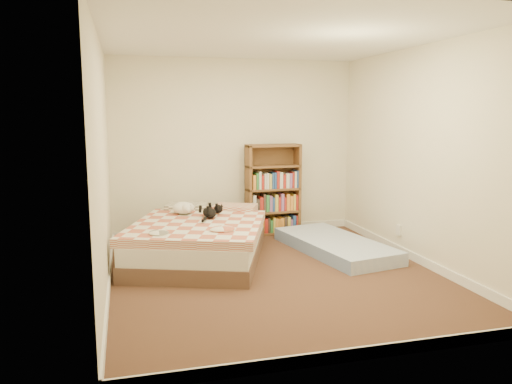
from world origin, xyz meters
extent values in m
cube|color=#41261C|center=(0.00, 0.00, 0.00)|extent=(3.50, 4.00, 0.01)
cube|color=white|center=(0.00, 0.00, 2.50)|extent=(3.50, 4.00, 0.01)
cube|color=#F6E7CF|center=(0.00, 2.00, 1.25)|extent=(3.50, 0.01, 2.50)
cube|color=#F6E7CF|center=(0.00, -2.00, 1.25)|extent=(3.50, 0.01, 2.50)
cube|color=#F6E7CF|center=(-1.75, 0.00, 1.25)|extent=(0.01, 4.00, 2.50)
cube|color=#F6E7CF|center=(1.75, 0.00, 1.25)|extent=(0.01, 4.00, 2.50)
cube|color=white|center=(0.00, 1.99, 0.05)|extent=(3.50, 0.02, 0.10)
cube|color=white|center=(0.00, -1.99, 0.05)|extent=(3.50, 0.02, 0.10)
cube|color=white|center=(-1.74, 0.00, 0.05)|extent=(0.02, 4.00, 0.10)
cube|color=white|center=(1.74, 0.00, 0.05)|extent=(0.02, 4.00, 0.10)
cube|color=white|center=(1.74, 0.40, 0.30)|extent=(0.03, 0.09, 0.13)
cube|color=brown|center=(-0.71, 0.78, 0.09)|extent=(1.99, 2.35, 0.18)
cube|color=silver|center=(-0.71, 0.78, 0.28)|extent=(1.95, 2.30, 0.20)
cube|color=#BA5E45|center=(-0.71, 0.78, 0.43)|extent=(1.93, 2.04, 0.10)
cube|color=slate|center=(-1.03, 1.52, 0.46)|extent=(0.63, 0.51, 0.15)
cube|color=#BA5E45|center=(-0.38, 1.52, 0.46)|extent=(0.63, 0.51, 0.15)
cube|color=brown|center=(0.14, 1.80, 0.65)|extent=(0.05, 0.26, 1.30)
cube|color=brown|center=(0.89, 1.80, 0.65)|extent=(0.05, 0.26, 1.30)
cube|color=brown|center=(0.51, 1.92, 0.65)|extent=(0.78, 0.05, 1.30)
cube|color=brown|center=(0.51, 1.80, 0.02)|extent=(0.79, 0.29, 0.03)
cube|color=brown|center=(0.51, 1.80, 0.66)|extent=(0.79, 0.29, 0.03)
cube|color=brown|center=(0.51, 1.80, 1.28)|extent=(0.79, 0.29, 0.03)
cube|color=#7995CA|center=(1.00, 0.68, 0.08)|extent=(1.12, 1.90, 0.16)
ellipsoid|color=black|center=(-0.56, 0.92, 0.54)|extent=(0.36, 0.37, 0.12)
sphere|color=black|center=(-0.56, 1.12, 0.55)|extent=(0.16, 0.16, 0.11)
cone|color=black|center=(-0.60, 1.15, 0.59)|extent=(0.05, 0.05, 0.04)
cone|color=black|center=(-0.53, 1.15, 0.59)|extent=(0.05, 0.05, 0.04)
cylinder|color=black|center=(-0.47, 0.69, 0.51)|extent=(0.17, 0.17, 0.04)
ellipsoid|color=white|center=(-0.84, 1.23, 0.55)|extent=(0.40, 0.41, 0.15)
sphere|color=white|center=(-0.76, 1.13, 0.57)|extent=(0.16, 0.16, 0.12)
sphere|color=white|center=(-0.71, 1.09, 0.55)|extent=(0.07, 0.07, 0.05)
sphere|color=white|center=(-0.97, 1.28, 0.54)|extent=(0.09, 0.09, 0.07)
camera|label=1|loc=(-1.54, -5.01, 1.74)|focal=35.00mm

